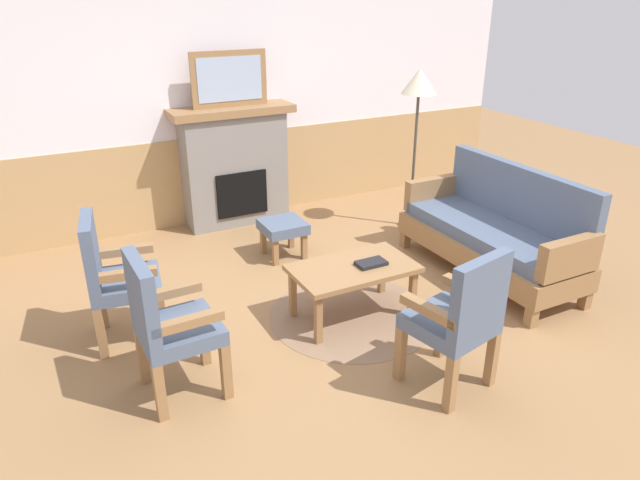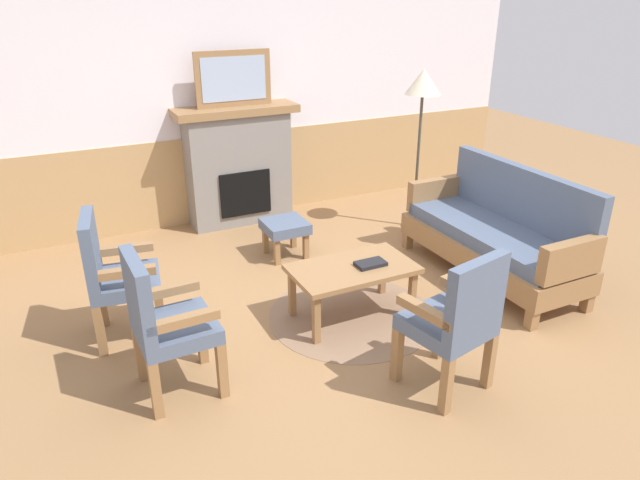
% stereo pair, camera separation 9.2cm
% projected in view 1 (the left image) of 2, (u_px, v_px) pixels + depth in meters
% --- Properties ---
extents(ground_plane, '(14.00, 14.00, 0.00)m').
position_uv_depth(ground_plane, '(340.00, 319.00, 4.58)').
color(ground_plane, '#997047').
extents(wall_back, '(7.20, 0.14, 2.70)m').
position_uv_depth(wall_back, '(223.00, 100.00, 6.16)').
color(wall_back, white).
rests_on(wall_back, ground_plane).
extents(fireplace, '(1.30, 0.44, 1.28)m').
position_uv_depth(fireplace, '(235.00, 165.00, 6.22)').
color(fireplace, gray).
rests_on(fireplace, ground_plane).
extents(framed_picture, '(0.80, 0.04, 0.56)m').
position_uv_depth(framed_picture, '(229.00, 79.00, 5.85)').
color(framed_picture, olive).
rests_on(framed_picture, fireplace).
extents(couch, '(0.70, 1.80, 0.98)m').
position_uv_depth(couch, '(494.00, 233.00, 5.16)').
color(couch, olive).
rests_on(couch, ground_plane).
extents(coffee_table, '(0.96, 0.56, 0.44)m').
position_uv_depth(coffee_table, '(353.00, 272.00, 4.48)').
color(coffee_table, olive).
rests_on(coffee_table, ground_plane).
extents(round_rug, '(1.33, 1.33, 0.01)m').
position_uv_depth(round_rug, '(352.00, 315.00, 4.63)').
color(round_rug, '#896B51').
rests_on(round_rug, ground_plane).
extents(book_on_table, '(0.23, 0.14, 0.03)m').
position_uv_depth(book_on_table, '(371.00, 263.00, 4.47)').
color(book_on_table, black).
rests_on(book_on_table, coffee_table).
extents(footstool, '(0.40, 0.40, 0.36)m').
position_uv_depth(footstool, '(283.00, 229.00, 5.54)').
color(footstool, olive).
rests_on(footstool, ground_plane).
extents(armchair_near_fireplace, '(0.55, 0.55, 0.98)m').
position_uv_depth(armchair_near_fireplace, '(114.00, 274.00, 4.12)').
color(armchair_near_fireplace, olive).
rests_on(armchair_near_fireplace, ground_plane).
extents(armchair_by_window_left, '(0.50, 0.50, 0.98)m').
position_uv_depth(armchair_by_window_left, '(167.00, 321.00, 3.54)').
color(armchair_by_window_left, olive).
rests_on(armchair_by_window_left, ground_plane).
extents(armchair_front_left, '(0.57, 0.57, 0.98)m').
position_uv_depth(armchair_front_left, '(460.00, 316.00, 3.60)').
color(armchair_front_left, olive).
rests_on(armchair_front_left, ground_plane).
extents(floor_lamp_by_couch, '(0.36, 0.36, 1.68)m').
position_uv_depth(floor_lamp_by_couch, '(419.00, 92.00, 5.79)').
color(floor_lamp_by_couch, '#332D28').
rests_on(floor_lamp_by_couch, ground_plane).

